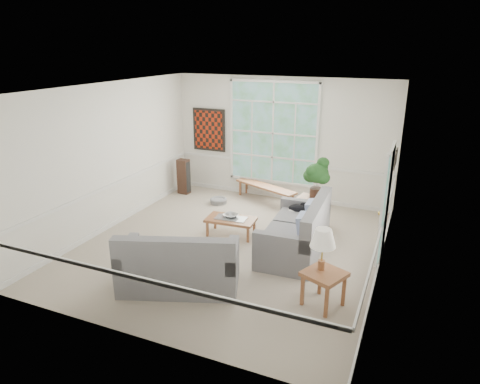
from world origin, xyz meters
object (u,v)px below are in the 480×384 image
(coffee_table, at_px, (231,227))
(end_table, at_px, (310,212))
(loveseat_front, at_px, (179,258))
(loveseat_right, at_px, (295,226))
(side_table, at_px, (323,289))

(coffee_table, height_order, end_table, end_table)
(loveseat_front, bearing_deg, loveseat_right, 34.20)
(coffee_table, bearing_deg, side_table, -41.23)
(end_table, xyz_separation_m, side_table, (0.93, -2.88, -0.02))
(loveseat_right, xyz_separation_m, side_table, (0.89, -1.51, -0.25))
(coffee_table, bearing_deg, loveseat_right, -13.02)
(end_table, bearing_deg, loveseat_front, -112.05)
(end_table, bearing_deg, coffee_table, -139.48)
(side_table, bearing_deg, loveseat_front, -170.87)
(loveseat_right, height_order, coffee_table, loveseat_right)
(loveseat_right, height_order, loveseat_front, loveseat_right)
(loveseat_front, distance_m, coffee_table, 2.11)
(side_table, bearing_deg, coffee_table, 142.93)
(loveseat_right, distance_m, coffee_table, 1.45)
(loveseat_front, xyz_separation_m, side_table, (2.24, 0.36, -0.23))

